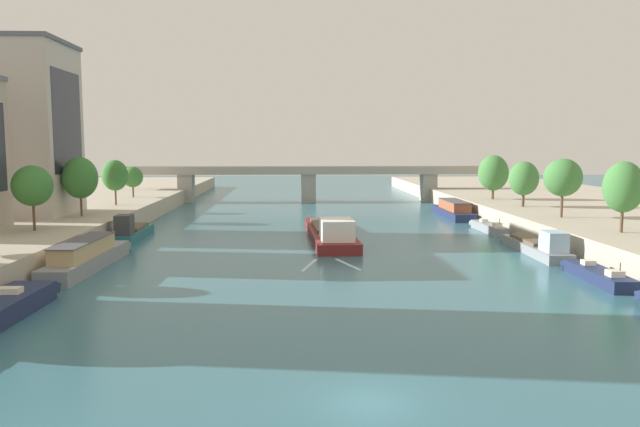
{
  "coord_description": "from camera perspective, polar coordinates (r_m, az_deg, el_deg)",
  "views": [
    {
      "loc": [
        -3.3,
        -25.41,
        11.09
      ],
      "look_at": [
        0.0,
        45.99,
        3.13
      ],
      "focal_mm": 34.66,
      "sensor_mm": 36.0,
      "label": 1
    }
  ],
  "objects": [
    {
      "name": "moored_boat_right_near",
      "position": [
        97.49,
        12.19,
        0.33
      ],
      "size": [
        3.35,
        16.26,
        2.62
      ],
      "color": "#1E284C",
      "rests_on": "ground"
    },
    {
      "name": "building_left_corner",
      "position": [
        84.76,
        -27.24,
        7.0
      ],
      "size": [
        15.94,
        12.18,
        21.02
      ],
      "color": "#BCB2A8",
      "rests_on": "quay_left"
    },
    {
      "name": "tree_left_third",
      "position": [
        79.14,
        -21.27,
        3.09
      ],
      "size": [
        4.13,
        4.13,
        7.1
      ],
      "color": "brown",
      "rests_on": "quay_left"
    },
    {
      "name": "ground_plane",
      "position": [
        27.92,
        4.57,
        -17.07
      ],
      "size": [
        400.0,
        400.0,
        0.0
      ],
      "primitive_type": "plane",
      "color": "#336675"
    },
    {
      "name": "tree_left_second",
      "position": [
        92.69,
        -18.41,
        3.36
      ],
      "size": [
        3.66,
        3.66,
        6.43
      ],
      "color": "brown",
      "rests_on": "quay_left"
    },
    {
      "name": "tree_right_nearest",
      "position": [
        78.12,
        21.51,
        3.1
      ],
      "size": [
        4.4,
        4.4,
        6.95
      ],
      "color": "brown",
      "rests_on": "quay_right"
    },
    {
      "name": "tree_right_past_mid",
      "position": [
        90.13,
        18.3,
        3.09
      ],
      "size": [
        4.08,
        4.08,
        6.28
      ],
      "color": "brown",
      "rests_on": "quay_right"
    },
    {
      "name": "tree_left_distant",
      "position": [
        105.5,
        -16.91,
        3.25
      ],
      "size": [
        3.31,
        3.31,
        5.03
      ],
      "color": "brown",
      "rests_on": "quay_left"
    },
    {
      "name": "tree_left_end_of_row",
      "position": [
        67.73,
        -25.02,
        2.33
      ],
      "size": [
        3.95,
        3.95,
        6.54
      ],
      "color": "brown",
      "rests_on": "quay_left"
    },
    {
      "name": "bridge_far",
      "position": [
        120.86,
        -1.08,
        3.24
      ],
      "size": [
        71.48,
        4.4,
        6.9
      ],
      "color": "#9E998E",
      "rests_on": "ground"
    },
    {
      "name": "moored_boat_right_midway",
      "position": [
        66.76,
        19.42,
        -2.83
      ],
      "size": [
        2.92,
        14.97,
        2.9
      ],
      "color": "gray",
      "rests_on": "ground"
    },
    {
      "name": "tree_right_distant",
      "position": [
        66.9,
        26.22,
        2.2
      ],
      "size": [
        3.85,
        3.85,
        6.97
      ],
      "color": "brown",
      "rests_on": "quay_right"
    },
    {
      "name": "moored_boat_left_lone",
      "position": [
        59.09,
        -20.74,
        -3.73
      ],
      "size": [
        3.39,
        16.97,
        2.78
      ],
      "color": "gray",
      "rests_on": "ground"
    },
    {
      "name": "barge_midriver",
      "position": [
        72.08,
        0.97,
        -1.72
      ],
      "size": [
        5.38,
        24.79,
        3.3
      ],
      "color": "maroon",
      "rests_on": "ground"
    },
    {
      "name": "quay_right",
      "position": [
        92.68,
        26.45,
        -0.39
      ],
      "size": [
        36.0,
        170.0,
        2.54
      ],
      "primitive_type": "cube",
      "color": "#B2A893",
      "rests_on": "ground"
    },
    {
      "name": "tree_right_midway",
      "position": [
        101.22,
        15.71,
        3.62
      ],
      "size": [
        4.7,
        4.7,
        6.94
      ],
      "color": "brown",
      "rests_on": "quay_right"
    },
    {
      "name": "moored_boat_left_midway",
      "position": [
        75.87,
        -16.96,
        -1.6
      ],
      "size": [
        2.57,
        12.85,
        3.3
      ],
      "color": "#23666B",
      "rests_on": "ground"
    },
    {
      "name": "moored_boat_right_gap_after",
      "position": [
        81.98,
        15.31,
        -1.25
      ],
      "size": [
        2.12,
        10.34,
        2.15
      ],
      "color": "gray",
      "rests_on": "ground"
    },
    {
      "name": "wake_behind_barge",
      "position": [
        57.44,
        0.81,
        -4.76
      ],
      "size": [
        5.6,
        5.98,
        0.03
      ],
      "color": "#A5D1DB",
      "rests_on": "ground"
    },
    {
      "name": "moored_boat_right_second",
      "position": [
        55.49,
        24.26,
        -5.17
      ],
      "size": [
        2.35,
        10.24,
        2.11
      ],
      "color": "#1E284C",
      "rests_on": "ground"
    }
  ]
}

